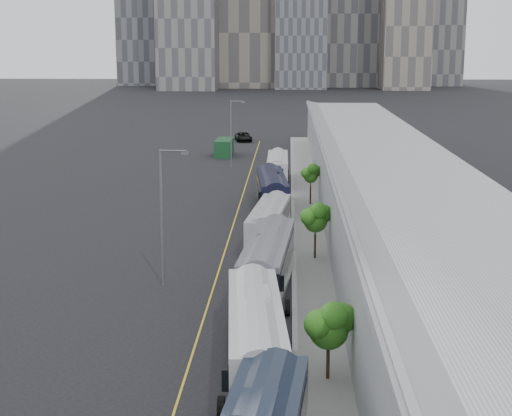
# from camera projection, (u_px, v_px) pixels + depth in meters

# --- Properties ---
(sidewalk) EXTENTS (10.00, 170.00, 0.12)m
(sidewalk) POSITION_uv_depth(u_px,v_px,m) (356.00, 263.00, 60.94)
(sidewalk) COLOR gray
(sidewalk) RESTS_ON ground
(lane_line) EXTENTS (0.12, 160.00, 0.02)m
(lane_line) POSITION_uv_depth(u_px,v_px,m) (221.00, 262.00, 61.39)
(lane_line) COLOR gold
(lane_line) RESTS_ON ground
(depot) EXTENTS (12.45, 160.40, 7.20)m
(depot) POSITION_uv_depth(u_px,v_px,m) (409.00, 220.00, 60.08)
(depot) COLOR gray
(depot) RESTS_ON ground
(bus_2) EXTENTS (3.77, 13.80, 3.99)m
(bus_2) POSITION_uv_depth(u_px,v_px,m) (256.00, 343.00, 40.16)
(bus_2) COLOR silver
(bus_2) RESTS_ON ground
(bus_3) EXTENTS (3.72, 13.84, 4.00)m
(bus_3) POSITION_uv_depth(u_px,v_px,m) (268.00, 268.00, 53.85)
(bus_3) COLOR slate
(bus_3) RESTS_ON ground
(bus_4) EXTENTS (3.65, 12.50, 3.60)m
(bus_4) POSITION_uv_depth(u_px,v_px,m) (269.00, 228.00, 66.37)
(bus_4) COLOR #B2B5BD
(bus_4) RESTS_ON ground
(bus_5) EXTENTS (3.72, 13.53, 3.91)m
(bus_5) POSITION_uv_depth(u_px,v_px,m) (272.00, 194.00, 80.84)
(bus_5) COLOR black
(bus_5) RESTS_ON ground
(bus_6) EXTENTS (2.76, 12.34, 3.60)m
(bus_6) POSITION_uv_depth(u_px,v_px,m) (278.00, 171.00, 96.61)
(bus_6) COLOR white
(bus_6) RESTS_ON ground
(tree_1) EXTENTS (2.03, 2.03, 4.05)m
(tree_1) POSITION_uv_depth(u_px,v_px,m) (329.00, 324.00, 39.15)
(tree_1) COLOR black
(tree_1) RESTS_ON ground
(tree_2) EXTENTS (1.90, 1.90, 4.38)m
(tree_2) POSITION_uv_depth(u_px,v_px,m) (315.00, 217.00, 61.67)
(tree_2) COLOR black
(tree_2) RESTS_ON ground
(tree_3) EXTENTS (1.52, 1.52, 4.13)m
(tree_3) POSITION_uv_depth(u_px,v_px,m) (311.00, 174.00, 82.83)
(tree_3) COLOR black
(tree_3) RESTS_ON ground
(street_lamp_near) EXTENTS (2.04, 0.22, 9.70)m
(street_lamp_near) POSITION_uv_depth(u_px,v_px,m) (164.00, 209.00, 54.43)
(street_lamp_near) COLOR #59595E
(street_lamp_near) RESTS_ON ground
(street_lamp_far) EXTENTS (2.04, 0.22, 9.38)m
(street_lamp_far) POSITION_uv_depth(u_px,v_px,m) (232.00, 130.00, 106.97)
(street_lamp_far) COLOR #59595E
(street_lamp_far) RESTS_ON ground
(shipping_container) EXTENTS (2.61, 6.86, 2.56)m
(shipping_container) POSITION_uv_depth(u_px,v_px,m) (224.00, 148.00, 120.60)
(shipping_container) COLOR #113A1D
(shipping_container) RESTS_ON ground
(suv) EXTENTS (3.60, 6.12, 1.60)m
(suv) POSITION_uv_depth(u_px,v_px,m) (243.00, 137.00, 139.21)
(suv) COLOR black
(suv) RESTS_ON ground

